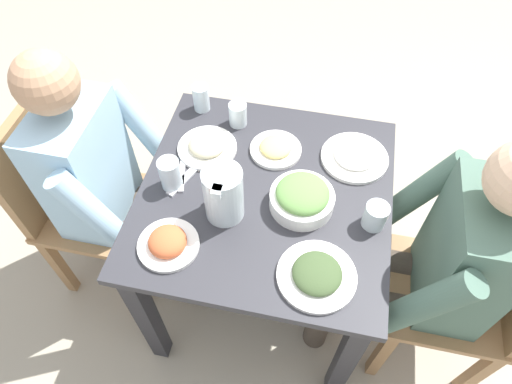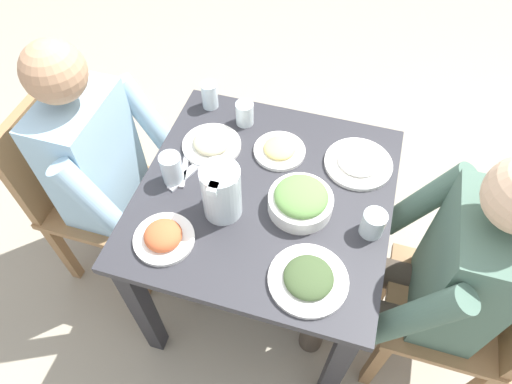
{
  "view_description": "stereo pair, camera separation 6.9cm",
  "coord_description": "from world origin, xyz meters",
  "px_view_note": "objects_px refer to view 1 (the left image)",
  "views": [
    {
      "loc": [
        -0.86,
        -0.15,
        1.9
      ],
      "look_at": [
        0.0,
        0.03,
        0.72
      ],
      "focal_mm": 31.68,
      "sensor_mm": 36.0,
      "label": 1
    },
    {
      "loc": [
        -0.85,
        -0.22,
        1.9
      ],
      "look_at": [
        0.0,
        0.03,
        0.72
      ],
      "focal_mm": 31.68,
      "sensor_mm": 36.0,
      "label": 2
    }
  ],
  "objects_px": {
    "salad_bowl": "(302,197)",
    "water_glass_near_left": "(170,174)",
    "plate_fries": "(276,148)",
    "water_glass_far_left": "(238,114)",
    "diner_far": "(115,182)",
    "water_glass_near_right": "(375,216)",
    "dining_table": "(265,216)",
    "chair_near": "(479,292)",
    "plate_dolmas": "(317,275)",
    "diner_near": "(430,260)",
    "plate_rice_curry": "(168,243)",
    "chair_far": "(75,197)",
    "plate_beans": "(207,146)",
    "water_pitcher": "(224,194)",
    "plate_yoghurt": "(355,156)",
    "water_glass_far_right": "(201,98)"
  },
  "relations": [
    {
      "from": "plate_fries",
      "to": "dining_table",
      "type": "bearing_deg",
      "value": -179.9
    },
    {
      "from": "diner_near",
      "to": "water_pitcher",
      "type": "distance_m",
      "value": 0.68
    },
    {
      "from": "plate_beans",
      "to": "water_glass_far_left",
      "type": "xyz_separation_m",
      "value": [
        0.15,
        -0.08,
        0.03
      ]
    },
    {
      "from": "diner_far",
      "to": "plate_dolmas",
      "type": "relative_size",
      "value": 5.11
    },
    {
      "from": "diner_far",
      "to": "plate_dolmas",
      "type": "xyz_separation_m",
      "value": [
        -0.27,
        -0.75,
        0.11
      ]
    },
    {
      "from": "dining_table",
      "to": "diner_near",
      "type": "bearing_deg",
      "value": -98.82
    },
    {
      "from": "water_glass_far_left",
      "to": "chair_near",
      "type": "bearing_deg",
      "value": -112.3
    },
    {
      "from": "chair_far",
      "to": "plate_yoghurt",
      "type": "relative_size",
      "value": 3.79
    },
    {
      "from": "dining_table",
      "to": "chair_near",
      "type": "bearing_deg",
      "value": -96.44
    },
    {
      "from": "chair_far",
      "to": "salad_bowl",
      "type": "relative_size",
      "value": 4.3
    },
    {
      "from": "plate_dolmas",
      "to": "water_glass_far_left",
      "type": "height_order",
      "value": "water_glass_far_left"
    },
    {
      "from": "chair_near",
      "to": "diner_far",
      "type": "height_order",
      "value": "diner_far"
    },
    {
      "from": "diner_far",
      "to": "water_glass_near_right",
      "type": "bearing_deg",
      "value": -93.42
    },
    {
      "from": "salad_bowl",
      "to": "water_glass_near_right",
      "type": "relative_size",
      "value": 2.37
    },
    {
      "from": "diner_far",
      "to": "water_glass_near_left",
      "type": "distance_m",
      "value": 0.29
    },
    {
      "from": "diner_far",
      "to": "plate_dolmas",
      "type": "distance_m",
      "value": 0.8
    },
    {
      "from": "chair_near",
      "to": "diner_far",
      "type": "relative_size",
      "value": 0.75
    },
    {
      "from": "plate_fries",
      "to": "water_glass_far_right",
      "type": "height_order",
      "value": "water_glass_far_right"
    },
    {
      "from": "water_pitcher",
      "to": "water_glass_far_right",
      "type": "bearing_deg",
      "value": 24.61
    },
    {
      "from": "water_pitcher",
      "to": "diner_far",
      "type": "bearing_deg",
      "value": 76.48
    },
    {
      "from": "plate_yoghurt",
      "to": "plate_beans",
      "type": "bearing_deg",
      "value": 96.94
    },
    {
      "from": "water_glass_far_left",
      "to": "water_glass_near_right",
      "type": "bearing_deg",
      "value": -123.89
    },
    {
      "from": "plate_yoghurt",
      "to": "plate_fries",
      "type": "height_order",
      "value": "plate_fries"
    },
    {
      "from": "diner_near",
      "to": "plate_rice_curry",
      "type": "xyz_separation_m",
      "value": [
        -0.17,
        0.79,
        0.11
      ]
    },
    {
      "from": "chair_far",
      "to": "diner_near",
      "type": "bearing_deg",
      "value": -93.84
    },
    {
      "from": "plate_fries",
      "to": "water_glass_far_left",
      "type": "distance_m",
      "value": 0.19
    },
    {
      "from": "salad_bowl",
      "to": "water_glass_near_left",
      "type": "relative_size",
      "value": 1.81
    },
    {
      "from": "diner_far",
      "to": "water_glass_near_right",
      "type": "height_order",
      "value": "diner_far"
    },
    {
      "from": "chair_near",
      "to": "water_pitcher",
      "type": "height_order",
      "value": "water_pitcher"
    },
    {
      "from": "water_pitcher",
      "to": "plate_beans",
      "type": "xyz_separation_m",
      "value": [
        0.24,
        0.13,
        -0.08
      ]
    },
    {
      "from": "dining_table",
      "to": "chair_far",
      "type": "xyz_separation_m",
      "value": [
        0.0,
        0.75,
        -0.1
      ]
    },
    {
      "from": "plate_yoghurt",
      "to": "water_pitcher",
      "type": "bearing_deg",
      "value": 128.94
    },
    {
      "from": "plate_beans",
      "to": "plate_rice_curry",
      "type": "xyz_separation_m",
      "value": [
        -0.4,
        0.01,
        0.0
      ]
    },
    {
      "from": "chair_near",
      "to": "water_pitcher",
      "type": "relative_size",
      "value": 4.57
    },
    {
      "from": "water_pitcher",
      "to": "plate_dolmas",
      "type": "xyz_separation_m",
      "value": [
        -0.16,
        -0.31,
        -0.08
      ]
    },
    {
      "from": "diner_far",
      "to": "water_glass_far_left",
      "type": "height_order",
      "value": "diner_far"
    },
    {
      "from": "water_glass_near_left",
      "to": "water_glass_far_left",
      "type": "bearing_deg",
      "value": -24.18
    },
    {
      "from": "chair_near",
      "to": "plate_yoghurt",
      "type": "distance_m",
      "value": 0.61
    },
    {
      "from": "diner_near",
      "to": "plate_yoghurt",
      "type": "bearing_deg",
      "value": 44.01
    },
    {
      "from": "water_pitcher",
      "to": "plate_yoghurt",
      "type": "xyz_separation_m",
      "value": [
        0.3,
        -0.38,
        -0.08
      ]
    },
    {
      "from": "plate_rice_curry",
      "to": "plate_dolmas",
      "type": "bearing_deg",
      "value": -91.2
    },
    {
      "from": "chair_near",
      "to": "salad_bowl",
      "type": "relative_size",
      "value": 4.3
    },
    {
      "from": "dining_table",
      "to": "diner_near",
      "type": "relative_size",
      "value": 0.7
    },
    {
      "from": "water_glass_far_right",
      "to": "water_glass_near_right",
      "type": "xyz_separation_m",
      "value": [
        -0.39,
        -0.65,
        -0.01
      ]
    },
    {
      "from": "chair_far",
      "to": "plate_yoghurt",
      "type": "xyz_separation_m",
      "value": [
        0.2,
        -1.02,
        0.25
      ]
    },
    {
      "from": "water_pitcher",
      "to": "plate_dolmas",
      "type": "bearing_deg",
      "value": -117.93
    },
    {
      "from": "salad_bowl",
      "to": "plate_yoghurt",
      "type": "bearing_deg",
      "value": -32.97
    },
    {
      "from": "plate_fries",
      "to": "water_glass_near_left",
      "type": "relative_size",
      "value": 1.6
    },
    {
      "from": "plate_fries",
      "to": "water_glass_near_right",
      "type": "distance_m",
      "value": 0.42
    },
    {
      "from": "plate_fries",
      "to": "water_glass_far_left",
      "type": "xyz_separation_m",
      "value": [
        0.11,
        0.16,
        0.03
      ]
    }
  ]
}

